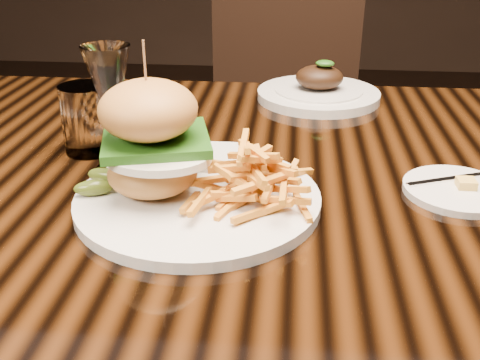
# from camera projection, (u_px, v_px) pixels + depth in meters

# --- Properties ---
(dining_table) EXTENTS (1.60, 0.90, 0.75)m
(dining_table) POSITION_uv_depth(u_px,v_px,m) (267.00, 211.00, 0.88)
(dining_table) COLOR black
(dining_table) RESTS_ON ground
(burger_plate) EXTENTS (0.32, 0.32, 0.21)m
(burger_plate) POSITION_uv_depth(u_px,v_px,m) (192.00, 165.00, 0.71)
(burger_plate) COLOR silver
(burger_plate) RESTS_ON dining_table
(side_saucer) EXTENTS (0.15, 0.15, 0.02)m
(side_saucer) POSITION_uv_depth(u_px,v_px,m) (458.00, 190.00, 0.76)
(side_saucer) COLOR silver
(side_saucer) RESTS_ON dining_table
(ramekin) EXTENTS (0.08, 0.08, 0.03)m
(ramekin) POSITION_uv_depth(u_px,v_px,m) (221.00, 162.00, 0.82)
(ramekin) COLOR silver
(ramekin) RESTS_ON dining_table
(wine_glass) EXTENTS (0.07, 0.07, 0.18)m
(wine_glass) POSITION_uv_depth(u_px,v_px,m) (109.00, 81.00, 0.77)
(wine_glass) COLOR white
(wine_glass) RESTS_ON dining_table
(water_tumbler) EXTENTS (0.08, 0.08, 0.11)m
(water_tumbler) POSITION_uv_depth(u_px,v_px,m) (88.00, 119.00, 0.88)
(water_tumbler) COLOR white
(water_tumbler) RESTS_ON dining_table
(far_dish) EXTENTS (0.25, 0.25, 0.08)m
(far_dish) POSITION_uv_depth(u_px,v_px,m) (319.00, 92.00, 1.13)
(far_dish) COLOR silver
(far_dish) RESTS_ON dining_table
(chair_far) EXTENTS (0.46, 0.47, 0.95)m
(chair_far) POSITION_uv_depth(u_px,v_px,m) (283.00, 110.00, 1.73)
(chair_far) COLOR black
(chair_far) RESTS_ON ground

